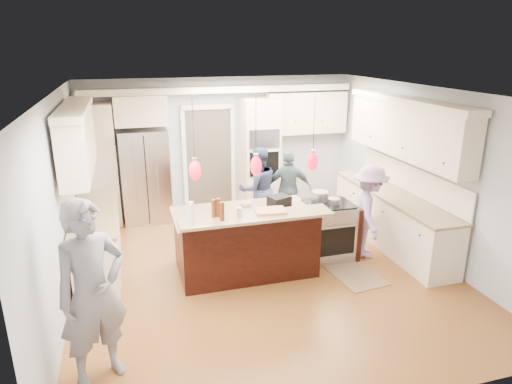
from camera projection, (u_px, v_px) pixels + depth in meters
ground_plane at (262, 269)px, 7.04m from camera, size 6.00×6.00×0.00m
room_shell at (263, 155)px, 6.48m from camera, size 5.54×6.04×2.72m
refrigerator at (146, 176)px, 8.76m from camera, size 0.90×0.70×1.80m
oven_column at (260, 155)px, 9.32m from camera, size 0.72×0.69×2.30m
back_upper_cabinets at (185, 133)px, 8.85m from camera, size 5.30×0.61×2.54m
right_counter_run at (397, 186)px, 7.63m from camera, size 0.64×3.10×2.51m
left_cabinets at (90, 203)px, 6.80m from camera, size 0.64×2.30×2.51m
kitchen_island at (245, 241)px, 6.89m from camera, size 2.10×1.46×1.12m
island_range at (329, 230)px, 7.34m from camera, size 0.82×0.71×0.92m
pendant_lights at (256, 166)px, 5.95m from camera, size 1.75×0.15×1.03m
person_bar_end at (92, 293)px, 4.49m from camera, size 0.85×0.75×1.96m
person_far_left at (258, 189)px, 8.37m from camera, size 0.82×0.67×1.56m
person_far_right at (289, 189)px, 8.54m from camera, size 0.91×0.54×1.46m
person_range_side at (369, 211)px, 7.30m from camera, size 0.86×1.12×1.52m
floor_rug at (355, 275)px, 6.87m from camera, size 0.73×0.98×0.01m
water_bottle at (191, 213)px, 5.79m from camera, size 0.09×0.09×0.30m
beer_bottle_a at (219, 208)px, 6.06m from camera, size 0.06×0.06×0.26m
beer_bottle_b at (222, 211)px, 5.92m from camera, size 0.08×0.08×0.25m
beer_bottle_c at (214, 208)px, 6.04m from camera, size 0.08×0.08×0.25m
drink_can at (239, 212)px, 6.07m from camera, size 0.07×0.07×0.13m
cutting_board at (270, 211)px, 6.26m from camera, size 0.44×0.34×0.03m
pot_large at (320, 196)px, 7.30m from camera, size 0.27×0.27×0.16m
pot_small at (334, 201)px, 7.15m from camera, size 0.19×0.19×0.10m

